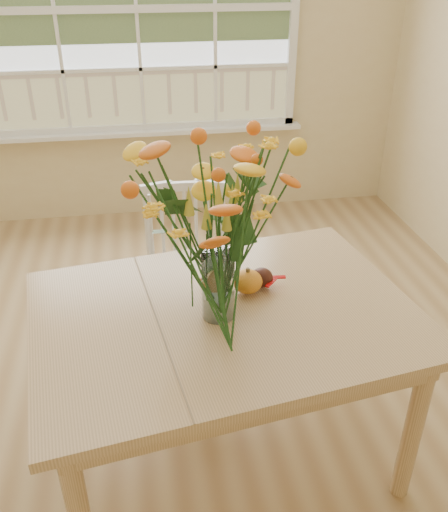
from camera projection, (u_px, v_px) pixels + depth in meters
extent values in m
cube|color=#9F7B4D|center=(173.00, 407.00, 2.60)|extent=(4.00, 4.50, 0.01)
cube|color=beige|center=(138.00, 39.00, 3.86)|extent=(4.00, 0.02, 2.70)
cube|color=silver|center=(136.00, 8.00, 3.75)|extent=(2.20, 0.00, 1.60)
cube|color=white|center=(145.00, 133.00, 4.13)|extent=(2.42, 0.12, 0.03)
cube|color=tan|center=(225.00, 315.00, 2.01)|extent=(1.53, 1.19, 0.04)
cube|color=tan|center=(225.00, 330.00, 2.05)|extent=(1.39, 1.06, 0.10)
cylinder|color=tan|center=(64.00, 357.00, 2.37)|extent=(0.07, 0.07, 0.71)
cylinder|color=tan|center=(413.00, 428.00, 2.02)|extent=(0.07, 0.07, 0.71)
cylinder|color=tan|center=(316.00, 308.00, 2.70)|extent=(0.07, 0.07, 0.71)
cube|color=white|center=(188.00, 286.00, 2.74)|extent=(0.44, 0.42, 0.05)
cube|color=white|center=(185.00, 230.00, 2.76)|extent=(0.42, 0.06, 0.48)
cylinder|color=white|center=(159.00, 342.00, 2.70)|extent=(0.03, 0.03, 0.41)
cylinder|color=white|center=(159.00, 307.00, 2.96)|extent=(0.03, 0.03, 0.41)
cylinder|color=white|center=(223.00, 337.00, 2.73)|extent=(0.03, 0.03, 0.41)
cylinder|color=white|center=(217.00, 303.00, 2.99)|extent=(0.03, 0.03, 0.41)
cylinder|color=white|center=(218.00, 285.00, 1.91)|extent=(0.12, 0.12, 0.26)
ellipsoid|color=orange|center=(248.00, 283.00, 2.08)|extent=(0.11, 0.11, 0.09)
cylinder|color=#CCB78C|center=(218.00, 292.00, 2.10)|extent=(0.08, 0.08, 0.01)
ellipsoid|color=brown|center=(218.00, 282.00, 2.07)|extent=(0.10, 0.08, 0.08)
ellipsoid|color=#38160F|center=(262.00, 279.00, 2.12)|extent=(0.09, 0.09, 0.08)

